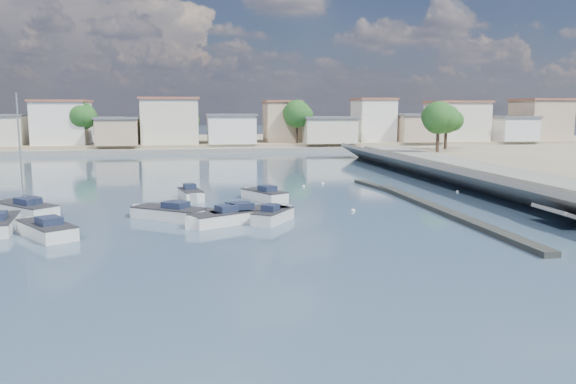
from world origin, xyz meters
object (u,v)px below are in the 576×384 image
Objects in this scene: motorboat_g at (191,195)px; motorboat_h at (251,214)px; motorboat_c at (166,213)px; motorboat_a at (45,230)px; motorboat_d at (218,220)px; motorboat_f at (263,195)px; motorboat_b at (274,216)px; sailboat at (22,209)px.

motorboat_g and motorboat_h have the same top height.
motorboat_c is at bearing -101.85° from motorboat_g.
motorboat_a and motorboat_h have the same top height.
motorboat_c is at bearing 140.32° from motorboat_d.
motorboat_g is 0.73× the size of motorboat_h.
motorboat_h is (-1.86, -8.50, 0.00)m from motorboat_f.
sailboat is at bearing 161.92° from motorboat_b.
motorboat_f is at bearing 42.59° from motorboat_c.
motorboat_g is at bearing 98.88° from motorboat_d.
motorboat_c is 1.20× the size of motorboat_d.
motorboat_f is (14.77, 11.36, -0.00)m from motorboat_a.
motorboat_a is 8.54m from sailboat.
motorboat_c is 6.02m from motorboat_h.
motorboat_b is 11.96m from motorboat_g.
motorboat_d is (10.53, 1.38, -0.00)m from motorboat_a.
motorboat_d is (3.48, -2.88, -0.00)m from motorboat_c.
sailboat is (-16.38, 4.95, 0.03)m from motorboat_h.
motorboat_h is at bearing 149.17° from motorboat_b.
sailboat is (-10.53, 3.54, 0.03)m from motorboat_c.
motorboat_g is at bearing 78.15° from motorboat_c.
motorboat_a is 18.64m from motorboat_f.
sailboat reaches higher than motorboat_a.
motorboat_g is at bearing 117.96° from motorboat_b.
motorboat_b is at bearing -17.38° from motorboat_c.
motorboat_c and motorboat_f have the same top height.
motorboat_d is 11.29m from motorboat_g.
motorboat_c is 10.48m from motorboat_f.
motorboat_f is at bearing 11.04° from sailboat.
motorboat_f is 0.54× the size of sailboat.
sailboat is (-3.47, 7.80, 0.03)m from motorboat_a.
motorboat_f is 18.59m from sailboat.
motorboat_a is at bearing -172.21° from motorboat_b.
motorboat_a is 15.31m from motorboat_g.
motorboat_f is at bearing 77.65° from motorboat_h.
motorboat_b is at bearing -18.08° from sailboat.
motorboat_b is 0.81× the size of motorboat_f.
motorboat_c and motorboat_g have the same top height.
motorboat_d is at bearing -148.20° from motorboat_h.
motorboat_f and motorboat_h have the same top height.
motorboat_d is 0.51× the size of sailboat.
motorboat_h is (2.38, 1.47, 0.00)m from motorboat_d.
motorboat_g is (-5.98, 1.18, 0.00)m from motorboat_f.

